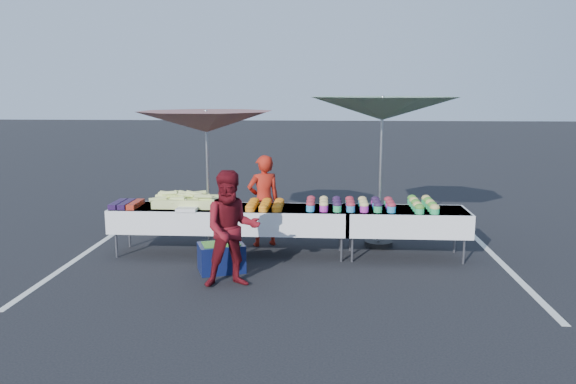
# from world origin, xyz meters

# --- Properties ---
(ground) EXTENTS (80.00, 80.00, 0.00)m
(ground) POSITION_xyz_m (0.00, 0.00, 0.00)
(ground) COLOR black
(stripe_left) EXTENTS (0.10, 5.00, 0.00)m
(stripe_left) POSITION_xyz_m (-3.20, 0.00, 0.00)
(stripe_left) COLOR silver
(stripe_left) RESTS_ON ground
(stripe_right) EXTENTS (0.10, 5.00, 0.00)m
(stripe_right) POSITION_xyz_m (3.20, 0.00, 0.00)
(stripe_right) COLOR silver
(stripe_right) RESTS_ON ground
(table_left) EXTENTS (1.86, 0.81, 0.75)m
(table_left) POSITION_xyz_m (-1.80, 0.00, 0.58)
(table_left) COLOR white
(table_left) RESTS_ON ground
(table_center) EXTENTS (1.86, 0.81, 0.75)m
(table_center) POSITION_xyz_m (0.00, 0.00, 0.58)
(table_center) COLOR white
(table_center) RESTS_ON ground
(table_right) EXTENTS (1.86, 0.81, 0.75)m
(table_right) POSITION_xyz_m (1.80, 0.00, 0.58)
(table_right) COLOR white
(table_right) RESTS_ON ground
(berry_punnets) EXTENTS (0.40, 0.54, 0.08)m
(berry_punnets) POSITION_xyz_m (-2.51, -0.06, 0.79)
(berry_punnets) COLOR black
(berry_punnets) RESTS_ON table_left
(corn_pile) EXTENTS (1.16, 0.57, 0.26)m
(corn_pile) POSITION_xyz_m (-1.56, 0.04, 0.84)
(corn_pile) COLOR #C1E475
(corn_pile) RESTS_ON table_left
(plastic_bags) EXTENTS (0.30, 0.25, 0.05)m
(plastic_bags) POSITION_xyz_m (-1.50, -0.30, 0.78)
(plastic_bags) COLOR white
(plastic_bags) RESTS_ON table_left
(carrot_bowls) EXTENTS (0.55, 0.69, 0.11)m
(carrot_bowls) POSITION_xyz_m (-0.35, -0.01, 0.80)
(carrot_bowls) COLOR orange
(carrot_bowls) RESTS_ON table_center
(potato_cups) EXTENTS (1.34, 0.58, 0.16)m
(potato_cups) POSITION_xyz_m (0.95, 0.00, 0.83)
(potato_cups) COLOR #2983C0
(potato_cups) RESTS_ON table_right
(bean_baskets) EXTENTS (0.36, 0.86, 0.15)m
(bean_baskets) POSITION_xyz_m (2.06, 0.08, 0.82)
(bean_baskets) COLOR #2AAA61
(bean_baskets) RESTS_ON table_right
(vendor) EXTENTS (0.65, 0.55, 1.50)m
(vendor) POSITION_xyz_m (-0.44, 0.55, 0.75)
(vendor) COLOR #AC2013
(vendor) RESTS_ON ground
(customer) EXTENTS (0.87, 0.75, 1.53)m
(customer) POSITION_xyz_m (-0.64, -1.44, 0.77)
(customer) COLOR maroon
(customer) RESTS_ON ground
(umbrella_left) EXTENTS (2.88, 2.88, 2.23)m
(umbrella_left) POSITION_xyz_m (-1.32, 0.40, 2.03)
(umbrella_left) COLOR black
(umbrella_left) RESTS_ON ground
(umbrella_right) EXTENTS (3.18, 3.18, 2.46)m
(umbrella_right) POSITION_xyz_m (1.46, 0.62, 2.23)
(umbrella_right) COLOR black
(umbrella_right) RESTS_ON ground
(storage_bin) EXTENTS (0.74, 0.64, 0.41)m
(storage_bin) POSITION_xyz_m (-0.89, -0.85, 0.21)
(storage_bin) COLOR #0C1540
(storage_bin) RESTS_ON ground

